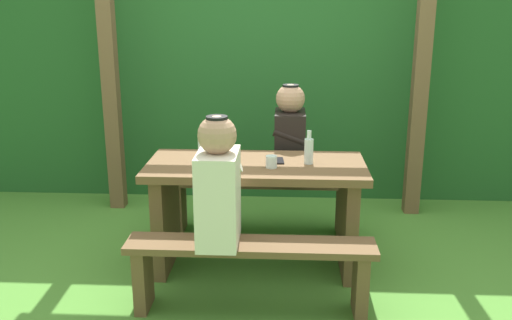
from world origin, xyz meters
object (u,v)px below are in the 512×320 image
object	(u,v)px
bench_far	(260,194)
bottle_center	(309,150)
picnic_table	(256,197)
bottle_left	(203,148)
person_black_coat	(290,137)
cell_phone	(278,161)
person_white_shirt	(218,186)
drinking_glass	(271,162)
bottle_right	(221,147)
bench_near	(251,262)

from	to	relation	value
bench_far	bottle_center	world-z (taller)	bottle_center
picnic_table	bottle_left	distance (m)	0.47
person_black_coat	cell_phone	size ratio (longest dim) A/B	5.14
bottle_left	person_black_coat	bearing A→B (deg)	44.64
picnic_table	bottle_center	size ratio (longest dim) A/B	6.48
bench_far	person_white_shirt	size ratio (longest dim) A/B	1.95
drinking_glass	picnic_table	bearing A→B (deg)	137.42
bottle_right	drinking_glass	bearing A→B (deg)	-26.75
bench_near	person_black_coat	bearing A→B (deg)	79.18
person_black_coat	bottle_left	distance (m)	0.79
bottle_center	bench_far	bearing A→B (deg)	120.90
picnic_table	drinking_glass	xyz separation A→B (m)	(0.10, -0.09, 0.27)
bench_near	bottle_center	size ratio (longest dim) A/B	6.48
picnic_table	bottle_left	size ratio (longest dim) A/B	6.26
person_white_shirt	bottle_center	world-z (taller)	person_white_shirt
bench_far	person_black_coat	world-z (taller)	person_black_coat
picnic_table	cell_phone	distance (m)	0.28
picnic_table	bench_near	bearing A→B (deg)	-90.00
person_black_coat	bottle_left	size ratio (longest dim) A/B	3.22
bottle_right	bench_near	bearing A→B (deg)	-70.34
person_black_coat	bottle_right	world-z (taller)	person_black_coat
person_black_coat	bottle_center	size ratio (longest dim) A/B	3.33
person_black_coat	drinking_glass	world-z (taller)	person_black_coat
bench_far	bottle_right	distance (m)	0.74
bench_far	picnic_table	bearing A→B (deg)	-90.00
bottle_left	bottle_right	xyz separation A→B (m)	(0.11, 0.06, -0.01)
bench_near	person_black_coat	world-z (taller)	person_black_coat
picnic_table	person_black_coat	world-z (taller)	person_black_coat
picnic_table	bench_far	xyz separation A→B (m)	(0.00, 0.57, -0.18)
bench_near	drinking_glass	distance (m)	0.67
bench_far	drinking_glass	bearing A→B (deg)	-81.35
cell_phone	person_black_coat	bearing A→B (deg)	77.05
bench_far	person_white_shirt	bearing A→B (deg)	-98.76
bottle_left	drinking_glass	bearing A→B (deg)	-13.54
person_white_shirt	bottle_left	world-z (taller)	person_white_shirt
bottle_right	bottle_center	xyz separation A→B (m)	(0.57, -0.06, 0.00)
person_white_shirt	bottle_right	xyz separation A→B (m)	(-0.06, 0.64, 0.05)
drinking_glass	bottle_right	world-z (taller)	bottle_right
bench_near	bench_far	world-z (taller)	same
bottle_left	cell_phone	xyz separation A→B (m)	(0.48, 0.03, -0.09)
picnic_table	bottle_center	xyz separation A→B (m)	(0.34, 0.01, 0.32)
cell_phone	picnic_table	bearing A→B (deg)	-165.67
bottle_left	bottle_right	bearing A→B (deg)	28.19
drinking_glass	cell_phone	size ratio (longest dim) A/B	0.54
person_black_coat	bottle_left	xyz separation A→B (m)	(-0.56, -0.55, 0.06)
bench_near	person_white_shirt	xyz separation A→B (m)	(-0.18, 0.00, 0.45)
drinking_glass	bottle_right	bearing A→B (deg)	153.25
picnic_table	bench_near	xyz separation A→B (m)	(0.00, -0.57, -0.18)
person_black_coat	cell_phone	xyz separation A→B (m)	(-0.08, -0.52, -0.03)
picnic_table	bottle_left	world-z (taller)	bottle_left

